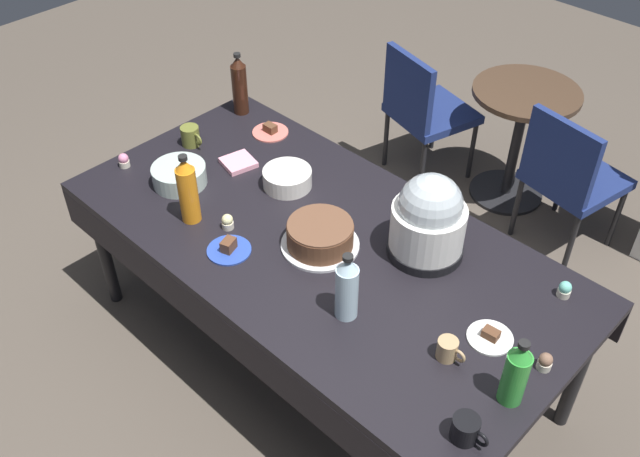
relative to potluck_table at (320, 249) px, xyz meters
name	(u,v)px	position (x,y,z in m)	size (l,w,h in m)	color
ground	(320,354)	(0.00, 0.00, -0.69)	(9.00, 9.00, 0.00)	brown
potluck_table	(320,249)	(0.00, 0.00, 0.00)	(2.20, 1.10, 0.75)	black
frosted_layer_cake	(320,236)	(0.04, -0.04, 0.12)	(0.32, 0.32, 0.11)	silver
slow_cooker	(429,220)	(0.36, 0.23, 0.23)	(0.31, 0.31, 0.37)	black
glass_salad_bowl	(179,175)	(-0.71, -0.17, 0.11)	(0.24, 0.24, 0.09)	#B2C6BC
ceramic_snack_bowl	(287,178)	(-0.35, 0.15, 0.10)	(0.22, 0.22, 0.08)	silver
dessert_plate_cobalt	(229,248)	(-0.21, -0.31, 0.08)	(0.18, 0.18, 0.06)	#2D4CB2
dessert_plate_coral	(270,131)	(-0.72, 0.39, 0.07)	(0.18, 0.18, 0.05)	#E07266
dessert_plate_white	(490,337)	(0.81, 0.03, 0.07)	(0.17, 0.17, 0.04)	white
cupcake_rose	(545,362)	(1.01, 0.05, 0.09)	(0.05, 0.05, 0.07)	beige
cupcake_lemon	(565,289)	(0.89, 0.40, 0.09)	(0.05, 0.05, 0.07)	beige
cupcake_cocoa	(228,222)	(-0.32, -0.22, 0.09)	(0.05, 0.05, 0.07)	beige
cupcake_berry	(124,161)	(-1.00, -0.27, 0.09)	(0.05, 0.05, 0.07)	beige
soda_bottle_lime_soda	(516,374)	(0.99, -0.14, 0.19)	(0.08, 0.08, 0.28)	green
soda_bottle_orange_juice	(188,191)	(-0.48, -0.29, 0.21)	(0.08, 0.08, 0.32)	orange
soda_bottle_water	(347,288)	(0.36, -0.24, 0.20)	(0.08, 0.08, 0.29)	silver
soda_bottle_cola	(240,85)	(-0.97, 0.42, 0.22)	(0.08, 0.08, 0.33)	#33190F
coffee_mug_tan	(448,350)	(0.75, -0.14, 0.10)	(0.11, 0.07, 0.08)	tan
coffee_mug_black	(466,429)	(0.97, -0.36, 0.11)	(0.13, 0.09, 0.09)	black
coffee_mug_olive	(191,136)	(-0.92, 0.06, 0.11)	(0.13, 0.09, 0.10)	olive
paper_napkin_stack	(238,162)	(-0.63, 0.11, 0.07)	(0.14, 0.14, 0.02)	pink
maroon_chair_left	(423,107)	(-0.57, 1.47, -0.20)	(0.54, 0.54, 0.85)	navy
maroon_chair_right	(569,174)	(0.39, 1.47, -0.20)	(0.51, 0.51, 0.85)	navy
round_cafe_table	(520,124)	(-0.05, 1.69, -0.19)	(0.60, 0.60, 0.72)	#473323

